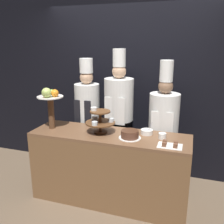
{
  "coord_description": "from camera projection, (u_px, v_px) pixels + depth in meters",
  "views": [
    {
      "loc": [
        0.91,
        -2.4,
        1.97
      ],
      "look_at": [
        0.0,
        0.39,
        1.15
      ],
      "focal_mm": 40.0,
      "sensor_mm": 36.0,
      "label": 1
    }
  ],
  "objects": [
    {
      "name": "chef_center_left",
      "position": [
        119.0,
        112.0,
        3.5
      ],
      "size": [
        0.4,
        0.4,
        1.9
      ],
      "color": "black",
      "rests_on": "ground_plane"
    },
    {
      "name": "wall_back",
      "position": [
        129.0,
        82.0,
        3.74
      ],
      "size": [
        10.0,
        0.06,
        2.8
      ],
      "color": "black",
      "rests_on": "ground_plane"
    },
    {
      "name": "tiered_stand",
      "position": [
        100.0,
        120.0,
        3.02
      ],
      "size": [
        0.36,
        0.36,
        0.32
      ],
      "color": "brown",
      "rests_on": "buffet_counter"
    },
    {
      "name": "ground_plane",
      "position": [
        102.0,
        212.0,
        3.0
      ],
      "size": [
        14.0,
        14.0,
        0.0
      ],
      "primitive_type": "plane",
      "color": "brown"
    },
    {
      "name": "cup_white",
      "position": [
        162.0,
        136.0,
        2.86
      ],
      "size": [
        0.09,
        0.09,
        0.07
      ],
      "color": "white",
      "rests_on": "buffet_counter"
    },
    {
      "name": "chef_left",
      "position": [
        87.0,
        112.0,
        3.66
      ],
      "size": [
        0.36,
        0.36,
        1.76
      ],
      "color": "#28282D",
      "rests_on": "ground_plane"
    },
    {
      "name": "buffet_counter",
      "position": [
        110.0,
        168.0,
        3.14
      ],
      "size": [
        1.93,
        0.58,
        0.9
      ],
      "color": "brown",
      "rests_on": "ground_plane"
    },
    {
      "name": "chef_center_right",
      "position": [
        163.0,
        123.0,
        3.34
      ],
      "size": [
        0.4,
        0.4,
        1.76
      ],
      "color": "#28282D",
      "rests_on": "ground_plane"
    },
    {
      "name": "fruit_pedestal",
      "position": [
        50.0,
        100.0,
        3.11
      ],
      "size": [
        0.33,
        0.33,
        0.54
      ],
      "color": "brown",
      "rests_on": "buffet_counter"
    },
    {
      "name": "cake_square_tray",
      "position": [
        170.0,
        145.0,
        2.66
      ],
      "size": [
        0.26,
        0.18,
        0.05
      ],
      "color": "white",
      "rests_on": "buffet_counter"
    },
    {
      "name": "cake_round",
      "position": [
        130.0,
        135.0,
        2.87
      ],
      "size": [
        0.26,
        0.26,
        0.09
      ],
      "color": "white",
      "rests_on": "buffet_counter"
    },
    {
      "name": "serving_bowl_far",
      "position": [
        147.0,
        132.0,
        3.01
      ],
      "size": [
        0.15,
        0.15,
        0.16
      ],
      "color": "white",
      "rests_on": "buffet_counter"
    }
  ]
}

